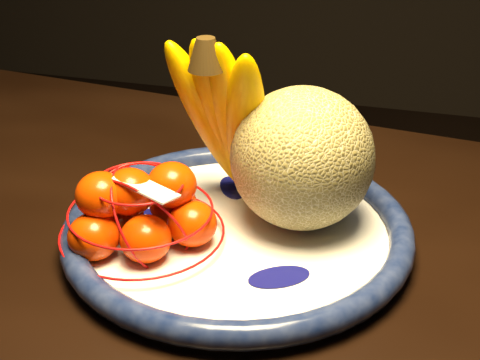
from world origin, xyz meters
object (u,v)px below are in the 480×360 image
(dining_table, at_px, (204,324))
(mandarin_bag, at_px, (141,212))
(banana_bunch, at_px, (228,113))
(cantaloupe, at_px, (302,158))
(fruit_bowl, at_px, (237,229))

(dining_table, bearing_deg, mandarin_bag, 179.71)
(banana_bunch, bearing_deg, mandarin_bag, -106.30)
(cantaloupe, relative_size, mandarin_bag, 0.68)
(dining_table, xyz_separation_m, banana_bunch, (-0.00, 0.11, 0.20))
(cantaloupe, height_order, mandarin_bag, cantaloupe)
(fruit_bowl, bearing_deg, mandarin_bag, -151.73)
(dining_table, distance_m, mandarin_bag, 0.14)
(dining_table, height_order, mandarin_bag, mandarin_bag)
(dining_table, relative_size, mandarin_bag, 6.75)
(dining_table, bearing_deg, banana_bunch, 98.89)
(banana_bunch, xyz_separation_m, mandarin_bag, (-0.06, -0.10, -0.07))
(fruit_bowl, height_order, banana_bunch, banana_bunch)
(fruit_bowl, distance_m, cantaloupe, 0.10)
(fruit_bowl, height_order, mandarin_bag, mandarin_bag)
(banana_bunch, bearing_deg, dining_table, -73.30)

